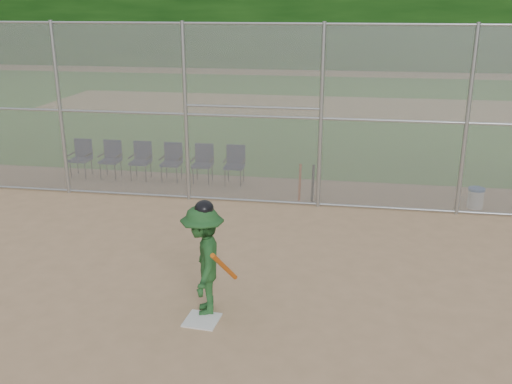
% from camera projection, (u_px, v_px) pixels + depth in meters
% --- Properties ---
extents(ground, '(100.00, 100.00, 0.00)m').
position_uv_depth(ground, '(228.00, 316.00, 8.32)').
color(ground, tan).
rests_on(ground, ground).
extents(grass_strip, '(100.00, 100.00, 0.00)m').
position_uv_depth(grass_strip, '(313.00, 107.00, 25.17)').
color(grass_strip, '#316B20').
rests_on(grass_strip, ground).
extents(dirt_patch_far, '(24.00, 24.00, 0.00)m').
position_uv_depth(dirt_patch_far, '(313.00, 107.00, 25.17)').
color(dirt_patch_far, tan).
rests_on(dirt_patch_far, ground).
extents(backstop_fence, '(16.09, 0.09, 4.00)m').
position_uv_depth(backstop_fence, '(275.00, 114.00, 12.35)').
color(backstop_fence, gray).
rests_on(backstop_fence, ground).
extents(home_plate, '(0.51, 0.51, 0.02)m').
position_uv_depth(home_plate, '(202.00, 320.00, 8.21)').
color(home_plate, silver).
rests_on(home_plate, ground).
extents(batter_at_plate, '(0.95, 1.32, 1.74)m').
position_uv_depth(batter_at_plate, '(203.00, 260.00, 8.20)').
color(batter_at_plate, '#1E4C21').
rests_on(batter_at_plate, ground).
extents(water_cooler, '(0.36, 0.36, 0.46)m').
position_uv_depth(water_cooler, '(476.00, 198.00, 12.69)').
color(water_cooler, white).
rests_on(water_cooler, ground).
extents(spare_bats, '(0.36, 0.27, 0.84)m').
position_uv_depth(spare_bats, '(306.00, 183.00, 13.13)').
color(spare_bats, '#D84C14').
rests_on(spare_bats, ground).
extents(chair_0, '(0.54, 0.52, 0.96)m').
position_uv_depth(chair_0, '(80.00, 159.00, 14.92)').
color(chair_0, '#101B3C').
rests_on(chair_0, ground).
extents(chair_1, '(0.54, 0.52, 0.96)m').
position_uv_depth(chair_1, '(110.00, 160.00, 14.79)').
color(chair_1, '#101B3C').
rests_on(chair_1, ground).
extents(chair_2, '(0.54, 0.52, 0.96)m').
position_uv_depth(chair_2, '(140.00, 161.00, 14.66)').
color(chair_2, '#101B3C').
rests_on(chair_2, ground).
extents(chair_3, '(0.54, 0.52, 0.96)m').
position_uv_depth(chair_3, '(171.00, 163.00, 14.54)').
color(chair_3, '#101B3C').
rests_on(chair_3, ground).
extents(chair_4, '(0.54, 0.52, 0.96)m').
position_uv_depth(chair_4, '(202.00, 164.00, 14.41)').
color(chair_4, '#101B3C').
rests_on(chair_4, ground).
extents(chair_5, '(0.54, 0.52, 0.96)m').
position_uv_depth(chair_5, '(234.00, 166.00, 14.28)').
color(chair_5, '#101B3C').
rests_on(chair_5, ground).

